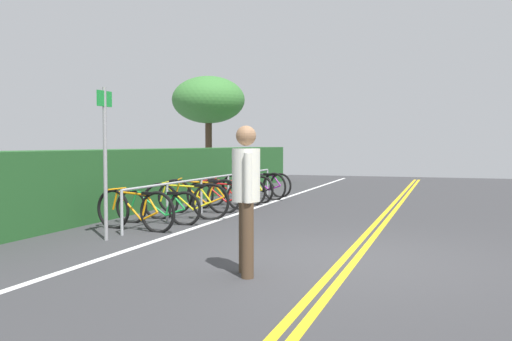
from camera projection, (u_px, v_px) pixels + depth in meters
name	position (u px, v px, depth m)	size (l,w,h in m)	color
ground_plane	(350.00, 260.00, 7.31)	(38.04, 12.14, 0.05)	#353538
centre_line_yellow_inner	(357.00, 259.00, 7.28)	(34.24, 0.10, 0.00)	gold
centre_line_yellow_outer	(344.00, 258.00, 7.33)	(34.24, 0.10, 0.00)	gold
bike_lane_stripe_white	(144.00, 245.00, 8.30)	(34.24, 0.12, 0.00)	white
bike_rack	(216.00, 184.00, 12.83)	(7.88, 0.05, 0.76)	#9EA0A5
bicycle_0	(135.00, 210.00, 9.69)	(0.46, 1.70, 0.75)	black
bicycle_1	(158.00, 207.00, 10.45)	(0.46, 1.75, 0.68)	black
bicycle_2	(186.00, 201.00, 11.12)	(0.54, 1.74, 0.77)	black
bicycle_3	(200.00, 196.00, 12.10)	(0.65, 1.77, 0.79)	black
bicycle_4	(220.00, 195.00, 12.87)	(0.46, 1.65, 0.69)	black
bicycle_5	(232.00, 192.00, 13.61)	(0.65, 1.59, 0.71)	black
bicycle_6	(247.00, 188.00, 14.47)	(0.61, 1.62, 0.74)	black
bicycle_7	(258.00, 185.00, 15.29)	(0.66, 1.79, 0.78)	black
bicycle_8	(264.00, 184.00, 16.08)	(0.58, 1.76, 0.73)	black
pedestrian	(246.00, 189.00, 6.33)	(0.45, 0.32, 1.71)	#4C3826
sign_post_near	(105.00, 149.00, 8.62)	(0.36, 0.06, 2.38)	gray
hedge_backdrop	(173.00, 174.00, 14.84)	(16.83, 1.23, 1.38)	#235626
tree_mid	(208.00, 100.00, 22.22)	(2.89, 2.89, 4.19)	#473323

